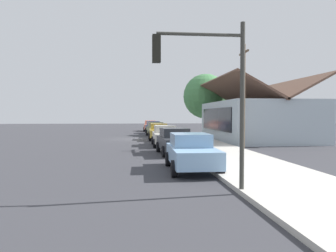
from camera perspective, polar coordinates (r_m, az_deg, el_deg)
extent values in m
plane|color=#38383D|center=(32.59, -6.55, -2.31)|extent=(120.00, 120.00, 0.00)
cube|color=beige|center=(33.00, 3.22, -2.11)|extent=(60.00, 4.20, 0.16)
cube|color=#EA8C75|center=(48.63, -3.17, -0.10)|extent=(4.81, 1.99, 0.70)
cube|color=tan|center=(49.09, -3.17, 0.65)|extent=(2.35, 1.65, 0.56)
cylinder|color=black|center=(47.19, -2.13, -0.59)|extent=(0.67, 0.26, 0.66)
cylinder|color=black|center=(47.20, -4.23, -0.59)|extent=(0.67, 0.26, 0.66)
cylinder|color=black|center=(50.11, -2.17, -0.44)|extent=(0.67, 0.26, 0.66)
cylinder|color=black|center=(50.12, -4.15, -0.44)|extent=(0.67, 0.26, 0.66)
cube|color=navy|center=(42.47, -2.55, -0.40)|extent=(4.54, 2.00, 0.70)
cube|color=navy|center=(42.89, -2.63, 0.47)|extent=(2.22, 1.66, 0.56)
cylinder|color=black|center=(41.24, -1.13, -0.95)|extent=(0.67, 0.26, 0.66)
cylinder|color=black|center=(41.02, -3.54, -0.97)|extent=(0.67, 0.26, 0.66)
cylinder|color=black|center=(43.96, -1.64, -0.77)|extent=(0.67, 0.26, 0.66)
cylinder|color=black|center=(43.76, -3.90, -0.79)|extent=(0.67, 0.26, 0.66)
cube|color=olive|center=(36.66, -2.15, -0.77)|extent=(4.92, 2.02, 0.70)
cube|color=#61683C|center=(37.12, -2.24, 0.24)|extent=(2.40, 1.66, 0.56)
cylinder|color=black|center=(35.32, -0.45, -1.44)|extent=(0.67, 0.26, 0.66)
cylinder|color=black|center=(35.10, -3.26, -1.46)|extent=(0.67, 0.26, 0.66)
cylinder|color=black|center=(38.28, -1.13, -1.18)|extent=(0.67, 0.26, 0.66)
cylinder|color=black|center=(38.07, -3.73, -1.20)|extent=(0.67, 0.26, 0.66)
cube|color=gold|center=(31.39, -1.62, -1.22)|extent=(4.46, 1.94, 0.70)
cube|color=gold|center=(31.80, -1.65, -0.04)|extent=(2.17, 1.64, 0.56)
cylinder|color=black|center=(30.10, 0.18, -2.02)|extent=(0.67, 0.24, 0.66)
cylinder|color=black|center=(30.03, -3.21, -2.04)|extent=(0.67, 0.24, 0.66)
cylinder|color=black|center=(32.81, -0.15, -1.70)|extent=(0.67, 0.24, 0.66)
cylinder|color=black|center=(32.75, -3.27, -1.71)|extent=(0.67, 0.24, 0.66)
cube|color=silver|center=(25.19, -0.51, -2.00)|extent=(4.58, 1.84, 0.70)
cube|color=beige|center=(25.61, -0.60, -0.52)|extent=(2.21, 1.60, 0.56)
cylinder|color=black|center=(23.90, 1.90, -3.06)|extent=(0.66, 0.23, 0.66)
cylinder|color=black|center=(23.75, -2.38, -3.09)|extent=(0.66, 0.23, 0.66)
cylinder|color=black|center=(26.70, 1.15, -2.53)|extent=(0.66, 0.23, 0.66)
cylinder|color=black|center=(26.56, -2.69, -2.55)|extent=(0.66, 0.23, 0.66)
cube|color=#2D3035|center=(19.96, 1.33, -3.04)|extent=(4.41, 2.03, 0.70)
cube|color=#27292D|center=(20.34, 1.12, -1.16)|extent=(2.15, 1.70, 0.56)
cylinder|color=black|center=(18.87, 4.78, -4.40)|extent=(0.67, 0.25, 0.66)
cylinder|color=black|center=(18.53, -0.72, -4.51)|extent=(0.67, 0.25, 0.66)
cylinder|color=black|center=(21.47, 3.10, -3.62)|extent=(0.67, 0.25, 0.66)
cylinder|color=black|center=(21.17, -1.74, -3.70)|extent=(0.67, 0.25, 0.66)
cube|color=#8CB7E0|center=(14.07, 4.22, -5.13)|extent=(4.48, 1.91, 0.70)
cube|color=#779CBE|center=(14.45, 3.94, -2.44)|extent=(2.16, 1.65, 0.56)
cylinder|color=black|center=(12.97, 9.24, -7.32)|extent=(0.66, 0.23, 0.66)
cylinder|color=black|center=(12.65, 1.08, -7.53)|extent=(0.66, 0.23, 0.66)
cylinder|color=black|center=(15.63, 6.74, -5.73)|extent=(0.66, 0.23, 0.66)
cylinder|color=black|center=(15.36, -0.01, -5.84)|extent=(0.66, 0.23, 0.66)
cube|color=#ADBCC6|center=(32.22, 15.25, 0.85)|extent=(12.77, 7.90, 3.68)
cube|color=black|center=(31.00, 8.36, 1.20)|extent=(10.21, 0.08, 2.06)
cube|color=brown|center=(31.64, 11.94, 6.09)|extent=(13.37, 4.25, 2.36)
cube|color=brown|center=(33.06, 18.51, 5.86)|extent=(13.37, 4.25, 2.36)
cylinder|color=brown|center=(39.84, 6.62, 0.77)|extent=(0.44, 0.44, 3.21)
sphere|color=#47844C|center=(39.89, 6.64, 5.23)|extent=(5.44, 5.44, 5.44)
cylinder|color=#383833|center=(10.04, 12.95, 2.97)|extent=(0.14, 0.14, 5.20)
cylinder|color=#383833|center=(9.98, 5.70, 15.77)|extent=(0.10, 2.60, 0.10)
cube|color=black|center=(9.71, -2.06, 13.45)|extent=(0.28, 0.24, 0.80)
sphere|color=red|center=(9.91, -2.12, 14.75)|extent=(0.16, 0.16, 0.16)
sphere|color=yellow|center=(9.86, -2.12, 13.28)|extent=(0.16, 0.16, 0.16)
sphere|color=green|center=(9.81, -2.12, 11.79)|extent=(0.16, 0.16, 0.16)
cylinder|color=brown|center=(24.03, 13.18, 5.08)|extent=(0.24, 0.24, 7.50)
cube|color=brown|center=(24.41, 13.24, 12.49)|extent=(1.80, 0.12, 0.12)
cylinder|color=red|center=(29.31, 1.62, -1.93)|extent=(0.22, 0.22, 0.55)
sphere|color=red|center=(29.29, 1.62, -1.25)|extent=(0.18, 0.18, 0.18)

